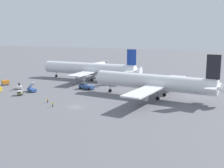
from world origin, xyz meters
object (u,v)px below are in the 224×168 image
object	(u,v)px
airliner_at_gate_left	(89,69)
jet_bridge	(98,65)
gse_container_dolly_flat	(5,82)
ground_crew_wing_walker_right	(48,100)
gse_baggage_cart_trailing	(20,93)
gse_stair_truck_yellow	(32,89)
pushback_tug	(86,86)
gse_belt_loader_portside	(19,87)
airliner_being_pushed	(154,82)
ground_crew_marshaller_foreground	(53,104)

from	to	relation	value
airliner_at_gate_left	jet_bridge	xyz separation A→B (m)	(-7.55, 25.80, -1.09)
gse_container_dolly_flat	jet_bridge	size ratio (longest dim) A/B	0.18
ground_crew_wing_walker_right	gse_baggage_cart_trailing	bearing A→B (deg)	160.60
gse_container_dolly_flat	gse_baggage_cart_trailing	xyz separation A→B (m)	(19.88, -14.26, -0.31)
gse_stair_truck_yellow	ground_crew_wing_walker_right	bearing A→B (deg)	-37.88
airliner_at_gate_left	pushback_tug	distance (m)	23.88
jet_bridge	gse_belt_loader_portside	bearing A→B (deg)	-98.64
airliner_being_pushed	gse_belt_loader_portside	world-z (taller)	airliner_being_pushed
airliner_being_pushed	gse_baggage_cart_trailing	world-z (taller)	airliner_being_pushed
airliner_being_pushed	jet_bridge	world-z (taller)	airliner_being_pushed
pushback_tug	gse_stair_truck_yellow	world-z (taller)	gse_stair_truck_yellow
airliner_at_gate_left	ground_crew_wing_walker_right	xyz separation A→B (m)	(7.89, -46.97, -4.37)
pushback_tug	gse_baggage_cart_trailing	distance (m)	26.34
ground_crew_wing_walker_right	jet_bridge	world-z (taller)	jet_bridge
gse_baggage_cart_trailing	ground_crew_marshaller_foreground	bearing A→B (deg)	-24.88
airliner_at_gate_left	gse_container_dolly_flat	bearing A→B (deg)	-136.12
jet_bridge	pushback_tug	bearing A→B (deg)	-70.45
pushback_tug	ground_crew_marshaller_foreground	size ratio (longest dim) A/B	6.06
gse_container_dolly_flat	gse_stair_truck_yellow	bearing A→B (deg)	-20.58
gse_belt_loader_portside	gse_container_dolly_flat	bearing A→B (deg)	157.31
airliner_being_pushed	gse_container_dolly_flat	size ratio (longest dim) A/B	12.93
pushback_tug	jet_bridge	xyz separation A→B (m)	(-16.84, 47.43, 2.95)
gse_container_dolly_flat	ground_crew_marshaller_foreground	xyz separation A→B (m)	(40.56, -23.85, -0.34)
pushback_tug	gse_container_dolly_flat	bearing A→B (deg)	-171.78
airliner_at_gate_left	gse_baggage_cart_trailing	bearing A→B (deg)	-101.27
gse_belt_loader_portside	jet_bridge	size ratio (longest dim) A/B	0.22
airliner_being_pushed	ground_crew_wing_walker_right	size ratio (longest dim) A/B	29.22
pushback_tug	gse_belt_loader_portside	bearing A→B (deg)	-158.04
airliner_at_gate_left	gse_stair_truck_yellow	bearing A→B (deg)	-103.13
gse_stair_truck_yellow	ground_crew_wing_walker_right	xyz separation A→B (m)	(15.95, -12.41, -0.13)
gse_baggage_cart_trailing	jet_bridge	distance (m)	67.18
pushback_tug	gse_stair_truck_yellow	xyz separation A→B (m)	(-17.35, -12.93, -0.21)
pushback_tug	gse_belt_loader_portside	xyz separation A→B (m)	(-25.62, -10.33, -0.41)
gse_belt_loader_portside	jet_bridge	xyz separation A→B (m)	(8.78, 57.76, 3.35)
gse_baggage_cart_trailing	gse_container_dolly_flat	bearing A→B (deg)	144.34
airliner_at_gate_left	ground_crew_wing_walker_right	distance (m)	47.83
gse_stair_truck_yellow	jet_bridge	bearing A→B (deg)	89.52
ground_crew_wing_walker_right	ground_crew_marshaller_foreground	distance (m)	6.01
gse_stair_truck_yellow	ground_crew_marshaller_foreground	size ratio (longest dim) A/B	3.06
gse_belt_loader_portside	pushback_tug	bearing A→B (deg)	21.96
airliner_at_gate_left	gse_belt_loader_portside	bearing A→B (deg)	-117.07
gse_stair_truck_yellow	gse_baggage_cart_trailing	distance (m)	6.74
airliner_at_gate_left	pushback_tug	world-z (taller)	airliner_at_gate_left
gse_belt_loader_portside	gse_stair_truck_yellow	world-z (taller)	gse_stair_truck_yellow
gse_container_dolly_flat	ground_crew_wing_walker_right	bearing A→B (deg)	-28.98
gse_container_dolly_flat	airliner_at_gate_left	bearing A→B (deg)	43.88
airliner_at_gate_left	ground_crew_wing_walker_right	world-z (taller)	airliner_at_gate_left
airliner_being_pushed	gse_belt_loader_portside	distance (m)	55.68
gse_belt_loader_portside	gse_baggage_cart_trailing	size ratio (longest dim) A/B	1.47
gse_stair_truck_yellow	ground_crew_marshaller_foreground	xyz separation A→B (m)	(20.51, -16.33, -0.19)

